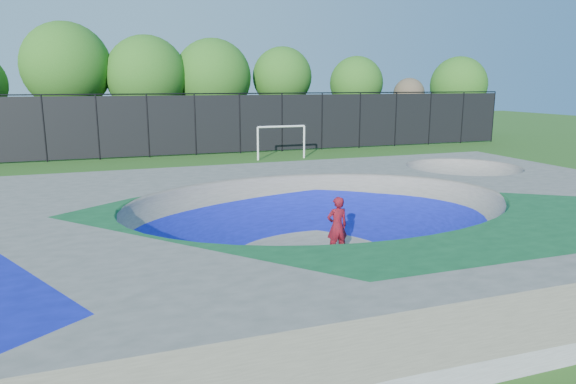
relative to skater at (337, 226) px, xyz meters
name	(u,v)px	position (x,y,z in m)	size (l,w,h in m)	color
ground	(320,251)	(-0.28, 0.49, -0.83)	(120.00, 120.00, 0.00)	#265317
skate_deck	(321,225)	(-0.28, 0.49, -0.08)	(22.00, 14.00, 1.50)	gray
skater	(337,226)	(0.00, 0.00, 0.00)	(0.60, 0.40, 1.66)	red
skateboard	(337,254)	(0.00, 0.00, -0.80)	(0.78, 0.22, 0.05)	black
soccer_goal	(281,136)	(4.47, 17.94, 0.62)	(3.17, 0.12, 2.09)	white
fence	(195,123)	(-0.28, 21.49, 1.27)	(48.09, 0.09, 4.04)	black
treeline	(130,77)	(-3.96, 25.99, 4.28)	(52.90, 7.37, 8.71)	#4E3D27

